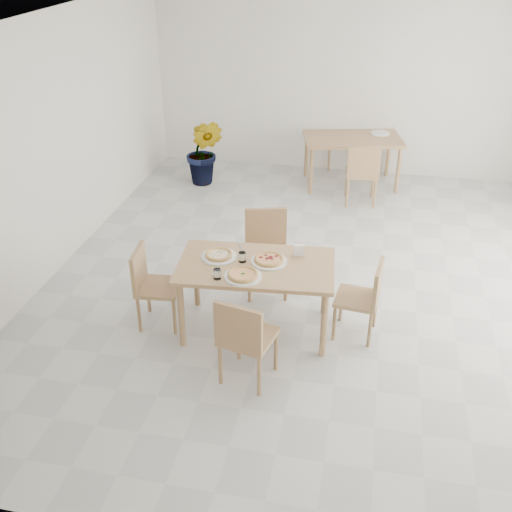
% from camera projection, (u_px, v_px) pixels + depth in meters
% --- Properties ---
extents(main_table, '(1.56, 0.97, 0.75)m').
position_uv_depth(main_table, '(256.00, 272.00, 5.74)').
color(main_table, tan).
rests_on(main_table, ground).
extents(chair_south, '(0.52, 0.52, 0.88)m').
position_uv_depth(chair_south, '(244.00, 336.00, 5.12)').
color(chair_south, '#A88954').
rests_on(chair_south, ground).
extents(chair_north, '(0.55, 0.55, 0.92)m').
position_uv_depth(chair_north, '(266.00, 245.00, 6.48)').
color(chair_north, '#A88954').
rests_on(chair_north, ground).
extents(chair_west, '(0.46, 0.46, 0.84)m').
position_uv_depth(chair_west, '(151.00, 281.00, 5.93)').
color(chair_west, '#A88954').
rests_on(chair_west, ground).
extents(chair_east, '(0.45, 0.45, 0.82)m').
position_uv_depth(chair_east, '(365.00, 295.00, 5.75)').
color(chair_east, '#A88954').
rests_on(chair_east, ground).
extents(plate_margherita, '(0.35, 0.35, 0.02)m').
position_uv_depth(plate_margherita, '(243.00, 276.00, 5.49)').
color(plate_margherita, white).
rests_on(plate_margherita, main_table).
extents(plate_mushroom, '(0.34, 0.34, 0.02)m').
position_uv_depth(plate_mushroom, '(219.00, 257.00, 5.81)').
color(plate_mushroom, white).
rests_on(plate_mushroom, main_table).
extents(plate_pepperoni, '(0.35, 0.35, 0.02)m').
position_uv_depth(plate_pepperoni, '(269.00, 261.00, 5.73)').
color(plate_pepperoni, white).
rests_on(plate_pepperoni, main_table).
extents(pizza_margherita, '(0.34, 0.34, 0.03)m').
position_uv_depth(pizza_margherita, '(243.00, 274.00, 5.48)').
color(pizza_margherita, '#EAB66E').
rests_on(pizza_margherita, plate_margherita).
extents(pizza_mushroom, '(0.30, 0.30, 0.03)m').
position_uv_depth(pizza_mushroom, '(219.00, 254.00, 5.80)').
color(pizza_mushroom, '#EAB66E').
rests_on(pizza_mushroom, plate_mushroom).
extents(pizza_pepperoni, '(0.30, 0.30, 0.03)m').
position_uv_depth(pizza_pepperoni, '(269.00, 259.00, 5.72)').
color(pizza_pepperoni, '#EAB66E').
rests_on(pizza_pepperoni, plate_pepperoni).
extents(tumbler_a, '(0.07, 0.07, 0.10)m').
position_uv_depth(tumbler_a, '(217.00, 274.00, 5.46)').
color(tumbler_a, white).
rests_on(tumbler_a, main_table).
extents(tumbler_b, '(0.07, 0.07, 0.10)m').
position_uv_depth(tumbler_b, '(242.00, 257.00, 5.73)').
color(tumbler_b, white).
rests_on(tumbler_b, main_table).
extents(napkin_holder, '(0.12, 0.08, 0.13)m').
position_uv_depth(napkin_holder, '(299.00, 251.00, 5.80)').
color(napkin_holder, silver).
rests_on(napkin_holder, main_table).
extents(fork_a, '(0.09, 0.16, 0.01)m').
position_uv_depth(fork_a, '(241.00, 247.00, 5.99)').
color(fork_a, silver).
rests_on(fork_a, main_table).
extents(fork_b, '(0.02, 0.17, 0.01)m').
position_uv_depth(fork_b, '(215.00, 271.00, 5.59)').
color(fork_b, silver).
rests_on(fork_b, main_table).
extents(second_table, '(1.58, 1.12, 0.75)m').
position_uv_depth(second_table, '(353.00, 143.00, 8.99)').
color(second_table, '#A88954').
rests_on(second_table, ground).
extents(chair_back_s, '(0.48, 0.48, 0.90)m').
position_uv_depth(chair_back_s, '(362.00, 171.00, 8.40)').
color(chair_back_s, '#A88954').
rests_on(chair_back_s, ground).
extents(chair_back_n, '(0.49, 0.49, 0.90)m').
position_uv_depth(chair_back_n, '(345.00, 136.00, 9.73)').
color(chair_back_n, '#A88954').
rests_on(chair_back_n, ground).
extents(plate_empty, '(0.29, 0.29, 0.02)m').
position_uv_depth(plate_empty, '(380.00, 133.00, 9.10)').
color(plate_empty, white).
rests_on(plate_empty, second_table).
extents(potted_plant, '(0.60, 0.50, 1.03)m').
position_uv_depth(potted_plant, '(204.00, 152.00, 9.09)').
color(potted_plant, '#35631D').
rests_on(potted_plant, ground).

